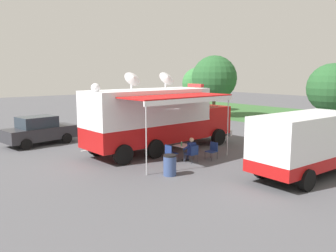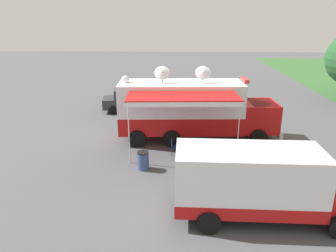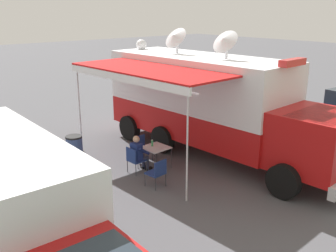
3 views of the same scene
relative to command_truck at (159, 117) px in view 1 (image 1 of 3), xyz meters
The scene contains 17 objects.
ground_plane 2.09m from the command_truck, 90.14° to the right, with size 100.00×100.00×0.00m, color #515156.
grass_verge 19.92m from the command_truck, 90.01° to the left, with size 80.00×14.00×0.01m, color #386633.
lot_stripe 3.57m from the command_truck, 157.51° to the right, with size 0.12×4.80×0.01m, color silver.
command_truck is the anchor object (origin of this frame).
folding_table 2.73m from the command_truck, ahead, with size 0.83×0.83×0.73m.
water_bottle 2.69m from the command_truck, ahead, with size 0.07×0.07×0.22m.
folding_chair_at_table 3.53m from the command_truck, ahead, with size 0.50×0.50×0.87m.
folding_chair_beside_table 2.96m from the command_truck, 25.16° to the right, with size 0.50×0.50×0.87m.
folding_chair_spare_by_truck 3.70m from the command_truck, 15.82° to the left, with size 0.53×0.53×0.87m.
seated_responder 3.30m from the command_truck, ahead, with size 0.67×0.57×1.25m.
trash_bin 5.11m from the command_truck, 31.97° to the right, with size 0.57×0.57×0.91m.
support_truck 8.24m from the command_truck, 15.25° to the left, with size 2.50×6.86×2.70m.
car_behind_truck 7.44m from the command_truck, 164.42° to the left, with size 4.35×2.32×1.76m.
car_far_corner 7.70m from the command_truck, 141.84° to the right, with size 2.44×4.41×1.76m.
tree_far_left 21.03m from the command_truck, 130.44° to the left, with size 3.58×3.58×4.95m.
tree_left_of_centre 16.24m from the command_truck, 122.82° to the left, with size 4.44×4.44×6.05m.
tree_right_of_centre 13.77m from the command_truck, 76.56° to the left, with size 3.59×3.59×5.07m.
Camera 1 is at (15.53, -11.10, 4.44)m, focal length 37.49 mm.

